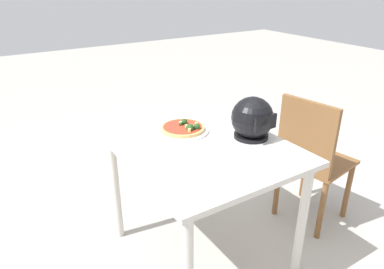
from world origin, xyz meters
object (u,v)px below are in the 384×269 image
motorcycle_helmet (252,119)px  chair_side (311,156)px  dining_table (202,161)px  pizza (183,128)px

motorcycle_helmet → chair_side: size_ratio=0.26×
dining_table → chair_side: chair_side is taller
dining_table → pizza: size_ratio=3.85×
pizza → motorcycle_helmet: (-0.28, 0.27, 0.08)m
dining_table → pizza: pizza is taller
motorcycle_helmet → chair_side: (-0.50, 0.04, -0.35)m
dining_table → motorcycle_helmet: (-0.28, 0.07, 0.21)m
dining_table → motorcycle_helmet: 0.36m
pizza → chair_side: chair_side is taller
dining_table → pizza: 0.24m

